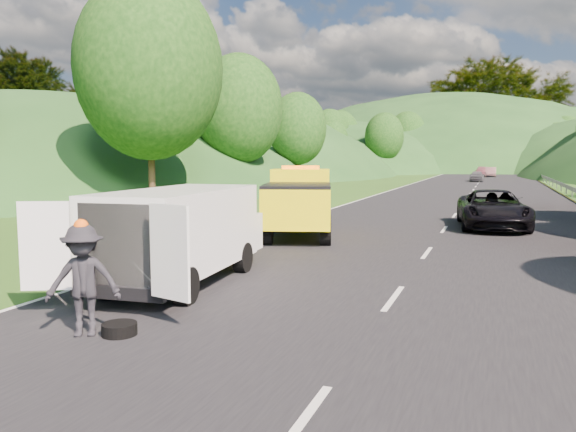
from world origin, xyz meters
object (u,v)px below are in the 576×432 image
at_px(tow_truck, 299,202).
at_px(child, 198,269).
at_px(spare_tire, 120,336).
at_px(passing_suv, 492,228).
at_px(white_van, 183,231).
at_px(suitcase, 158,243).
at_px(woman, 184,257).
at_px(worker, 85,336).

bearing_deg(tow_truck, child, -110.74).
bearing_deg(spare_tire, passing_suv, 71.74).
xyz_separation_m(white_van, suitcase, (-3.04, 3.54, -0.98)).
xyz_separation_m(tow_truck, passing_suv, (6.82, 5.06, -1.29)).
relative_size(woman, spare_tire, 2.66).
xyz_separation_m(child, worker, (1.07, -5.68, 0.00)).
bearing_deg(tow_truck, white_van, -106.01).
xyz_separation_m(tow_truck, woman, (-1.76, -5.40, -1.29)).
bearing_deg(child, passing_suv, 82.45).
height_order(woman, spare_tire, woman).
relative_size(white_van, child, 6.32).
height_order(woman, passing_suv, passing_suv).
xyz_separation_m(worker, suitcase, (-3.53, 7.51, 0.29)).
bearing_deg(white_van, spare_tire, -79.68).
relative_size(tow_truck, white_van, 1.01).
xyz_separation_m(child, passing_suv, (7.31, 11.85, 0.00)).
bearing_deg(woman, suitcase, 83.96).
bearing_deg(suitcase, white_van, -49.37).
distance_m(tow_truck, woman, 5.83).
distance_m(child, spare_tire, 5.69).
bearing_deg(tow_truck, suitcase, -137.43).
bearing_deg(woman, passing_suv, -24.53).
height_order(worker, spare_tire, worker).
height_order(white_van, worker, white_van).
xyz_separation_m(woman, worker, (2.34, -7.06, 0.00)).
bearing_deg(worker, suitcase, 86.08).
xyz_separation_m(child, spare_tire, (1.60, -5.47, 0.00)).
distance_m(white_van, child, 2.20).
distance_m(white_van, suitcase, 4.77).
distance_m(tow_truck, child, 6.92).
distance_m(woman, suitcase, 1.31).
height_order(suitcase, spare_tire, suitcase).
distance_m(tow_truck, spare_tire, 12.37).
height_order(white_van, woman, white_van).
xyz_separation_m(white_van, child, (-0.58, 1.71, -1.27)).
distance_m(tow_truck, suitcase, 5.85).
distance_m(worker, spare_tire, 0.57).
xyz_separation_m(woman, passing_suv, (8.58, 10.46, 0.00)).
bearing_deg(tow_truck, passing_suv, 19.99).
bearing_deg(suitcase, woman, -20.86).
relative_size(worker, passing_suv, 0.33).
bearing_deg(passing_suv, spare_tire, -114.72).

